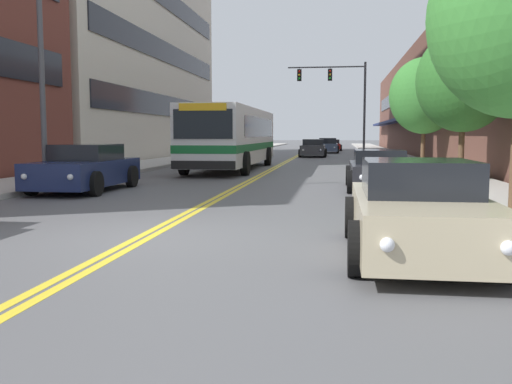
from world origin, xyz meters
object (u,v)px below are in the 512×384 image
Objects in this scene: car_navy_parked_left_near at (85,169)px; car_charcoal_parked_right_mid at (379,171)px; city_bus at (233,135)px; car_champagne_parked_left_mid at (231,150)px; car_slate_blue_moving_second at (328,146)px; street_tree_right_mid at (464,81)px; traffic_signal_mast at (340,90)px; car_red_moving_lead at (331,145)px; car_beige_parked_right_foreground at (418,211)px; street_tree_right_far at (424,96)px; street_lamp_left_near at (51,11)px; car_dark_grey_moving_third at (313,149)px.

car_navy_parked_left_near is 8.97m from car_charcoal_parked_right_mid.
city_bus is 2.87× the size of car_champagne_parked_left_mid.
car_navy_parked_left_near is 37.49m from car_slate_blue_moving_second.
street_tree_right_mid is at bearing 38.45° from car_charcoal_parked_right_mid.
traffic_signal_mast reaches higher than car_charcoal_parked_right_mid.
car_beige_parked_right_foreground is at bearing -88.06° from car_red_moving_lead.
street_tree_right_mid is (3.04, 12.10, 2.87)m from car_beige_parked_right_foreground.
car_charcoal_parked_right_mid is 0.79× the size of street_tree_right_far.
traffic_signal_mast is 26.02m from street_tree_right_mid.
city_bus is 11.62m from car_charcoal_parked_right_mid.
street_lamp_left_near reaches higher than street_tree_right_mid.
street_tree_right_mid is at bearing 18.91° from car_navy_parked_left_near.
car_beige_parked_right_foreground is 0.50× the size of street_lamp_left_near.
car_navy_parked_left_near reaches higher than car_beige_parked_right_foreground.
car_beige_parked_right_foreground is 0.99× the size of car_charcoal_parked_right_mid.
car_dark_grey_moving_third is (5.70, 3.31, 0.04)m from car_champagne_parked_left_mid.
city_bus is 2.93× the size of car_red_moving_lead.
traffic_signal_mast is 1.44× the size of street_tree_right_mid.
car_beige_parked_right_foreground is 1.02× the size of car_red_moving_lead.
car_beige_parked_right_foreground is 0.86× the size of street_tree_right_mid.
city_bus is at bearing 75.98° from street_lamp_left_near.
city_bus reaches higher than car_slate_blue_moving_second.
street_lamp_left_near is (-7.19, -37.57, 4.55)m from car_slate_blue_moving_second.
street_tree_right_mid is (5.08, -32.89, 2.87)m from car_slate_blue_moving_second.
city_bus is 20.46m from car_beige_parked_right_foreground.
street_tree_right_mid is (12.27, 4.68, -1.68)m from street_lamp_left_near.
street_lamp_left_near reaches higher than city_bus.
car_beige_parked_right_foreground is at bearing -38.83° from street_lamp_left_near.
car_dark_grey_moving_third is at bearing 94.81° from car_beige_parked_right_foreground.
city_bus is at bearing -101.55° from car_dark_grey_moving_third.
traffic_signal_mast is 0.84× the size of street_lamp_left_near.
city_bus is at bearing -97.61° from car_red_moving_lead.
traffic_signal_mast is (0.74, -14.88, 4.65)m from car_red_moving_lead.
car_slate_blue_moving_second is at bearing -91.84° from car_red_moving_lead.
car_slate_blue_moving_second is 0.92× the size of street_tree_right_mid.
car_beige_parked_right_foreground is at bearing -87.41° from car_slate_blue_moving_second.
car_navy_parked_left_near is 0.53× the size of street_lamp_left_near.
street_tree_right_mid is (9.26, -7.37, 1.84)m from city_bus.
car_red_moving_lead is at bearing 80.65° from street_lamp_left_near.
street_lamp_left_near is 1.56× the size of street_tree_right_far.
car_charcoal_parked_right_mid is at bearing -103.49° from street_tree_right_far.
traffic_signal_mast reaches higher than car_dark_grey_moving_third.
city_bus reaches higher than car_dark_grey_moving_third.
car_dark_grey_moving_third is (3.24, 15.87, -1.03)m from city_bus.
car_dark_grey_moving_third is at bearing -95.57° from car_slate_blue_moving_second.
car_dark_grey_moving_third is at bearing -128.62° from traffic_signal_mast.
car_slate_blue_moving_second is 1.08× the size of car_dark_grey_moving_third.
street_tree_right_far is at bearing 51.44° from car_navy_parked_left_near.
car_dark_grey_moving_third is 24.17m from street_tree_right_mid.
car_beige_parked_right_foreground is 0.78× the size of street_tree_right_far.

